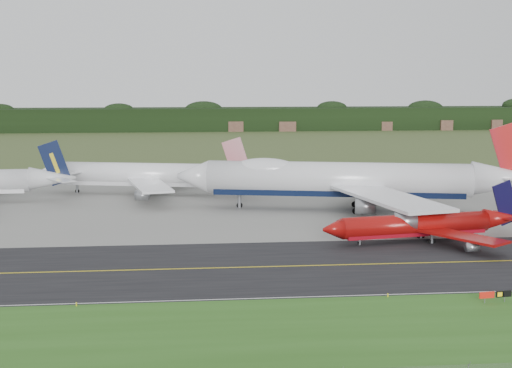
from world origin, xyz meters
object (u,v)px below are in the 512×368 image
object	(u,v)px
jet_red_737	(426,225)
jet_star_tail	(147,175)
jet_ba_747	(351,180)
taxiway_sign	(495,295)

from	to	relation	value
jet_red_737	jet_star_tail	world-z (taller)	jet_star_tail
jet_ba_747	taxiway_sign	distance (m)	64.60
jet_red_737	taxiway_sign	distance (m)	34.82
jet_ba_747	jet_red_737	xyz separation A→B (m)	(6.88, -29.51, -3.87)
jet_ba_747	jet_red_737	world-z (taller)	jet_ba_747
jet_star_tail	taxiway_sign	world-z (taller)	jet_star_tail
jet_ba_747	taxiway_sign	size ratio (longest dim) A/B	17.51
jet_star_tail	taxiway_sign	size ratio (longest dim) A/B	12.20
jet_ba_747	jet_red_737	distance (m)	30.55
jet_ba_747	jet_star_tail	world-z (taller)	jet_ba_747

